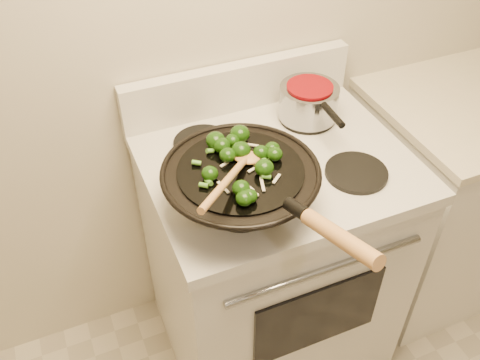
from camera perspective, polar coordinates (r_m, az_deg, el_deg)
name	(u,v)px	position (r m, az deg, el deg)	size (l,w,h in m)	color
stove	(271,257)	(1.91, 3.30, -8.19)	(0.78, 0.67, 1.08)	silver
counter_unit	(453,194)	(2.32, 21.74, -1.38)	(0.74, 0.62, 0.91)	white
wok	(242,187)	(1.37, 0.19, -0.71)	(0.41, 0.67, 0.25)	black
stirfry	(241,157)	(1.35, 0.06, 2.51)	(0.24, 0.28, 0.05)	black
wooden_spoon	(235,171)	(1.29, -0.51, 0.98)	(0.25, 0.27, 0.10)	#AB7943
saucepan	(309,101)	(1.73, 7.35, 8.32)	(0.19, 0.30, 0.11)	gray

